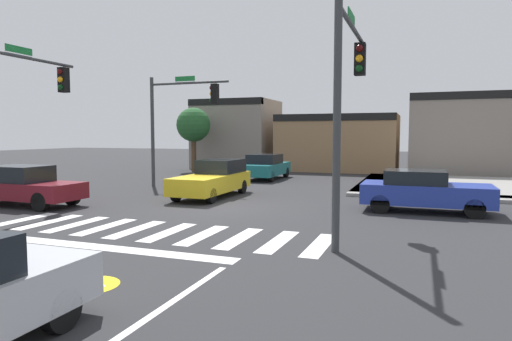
# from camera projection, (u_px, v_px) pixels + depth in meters

# --- Properties ---
(ground_plane) EXTENTS (120.00, 120.00, 0.00)m
(ground_plane) POSITION_uv_depth(u_px,v_px,m) (220.00, 207.00, 16.74)
(ground_plane) COLOR #2B2B2D
(crosswalk_near) EXTENTS (9.95, 2.49, 0.01)m
(crosswalk_near) POSITION_uv_depth(u_px,v_px,m) (152.00, 231.00, 12.53)
(crosswalk_near) COLOR silver
(crosswalk_near) RESTS_ON ground_plane
(bike_detector_marking) EXTENTS (1.05, 1.05, 0.01)m
(bike_detector_marking) POSITION_uv_depth(u_px,v_px,m) (90.00, 285.00, 8.01)
(bike_detector_marking) COLOR yellow
(bike_detector_marking) RESTS_ON ground_plane
(curb_corner_northeast) EXTENTS (10.00, 10.60, 0.15)m
(curb_corner_northeast) POSITION_uv_depth(u_px,v_px,m) (451.00, 186.00, 22.64)
(curb_corner_northeast) COLOR gray
(curb_corner_northeast) RESTS_ON ground_plane
(storefront_row) EXTENTS (23.22, 6.53, 5.42)m
(storefront_row) POSITION_uv_depth(u_px,v_px,m) (353.00, 137.00, 33.55)
(storefront_row) COLOR gray
(storefront_row) RESTS_ON ground_plane
(traffic_signal_southwest) EXTENTS (0.32, 4.64, 5.75)m
(traffic_signal_southwest) POSITION_uv_depth(u_px,v_px,m) (14.00, 96.00, 15.23)
(traffic_signal_southwest) COLOR #383A3D
(traffic_signal_southwest) RESTS_ON ground_plane
(traffic_signal_northwest) EXTENTS (4.39, 0.32, 5.62)m
(traffic_signal_northwest) POSITION_uv_depth(u_px,v_px,m) (179.00, 111.00, 22.63)
(traffic_signal_northwest) COLOR #383A3D
(traffic_signal_northwest) RESTS_ON ground_plane
(traffic_signal_southeast) EXTENTS (0.32, 4.33, 6.02)m
(traffic_signal_southeast) POSITION_uv_depth(u_px,v_px,m) (349.00, 80.00, 11.46)
(traffic_signal_southeast) COLOR #383A3D
(traffic_signal_southeast) RESTS_ON ground_plane
(car_blue) EXTENTS (4.29, 1.88, 1.45)m
(car_blue) POSITION_uv_depth(u_px,v_px,m) (424.00, 191.00, 15.55)
(car_blue) COLOR #23389E
(car_blue) RESTS_ON ground_plane
(car_maroon) EXTENTS (4.59, 1.74, 1.51)m
(car_maroon) POSITION_uv_depth(u_px,v_px,m) (23.00, 186.00, 16.89)
(car_maroon) COLOR maroon
(car_maroon) RESTS_ON ground_plane
(car_yellow) EXTENTS (1.78, 4.78, 1.57)m
(car_yellow) POSITION_uv_depth(u_px,v_px,m) (214.00, 179.00, 19.46)
(car_yellow) COLOR gold
(car_yellow) RESTS_ON ground_plane
(car_teal) EXTENTS (1.92, 4.35, 1.52)m
(car_teal) POSITION_uv_depth(u_px,v_px,m) (265.00, 167.00, 26.96)
(car_teal) COLOR #196B70
(car_teal) RESTS_ON ground_plane
(roadside_tree) EXTENTS (2.46, 2.46, 4.63)m
(roadside_tree) POSITION_uv_depth(u_px,v_px,m) (193.00, 125.00, 32.49)
(roadside_tree) COLOR #4C3823
(roadside_tree) RESTS_ON ground_plane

